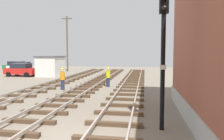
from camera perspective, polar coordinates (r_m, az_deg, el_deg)
name	(u,v)px	position (r m, az deg, el deg)	size (l,w,h in m)	color
ground_plane	(67,140)	(8.02, -12.34, -18.20)	(82.39, 82.39, 0.00)	slate
track_near_building	(107,139)	(7.59, -1.44, -18.37)	(2.50, 63.38, 0.32)	#4C3826
track_centre	(9,132)	(9.02, -26.58, -15.10)	(2.50, 63.38, 0.32)	#4C3826
signal_mast	(163,41)	(8.45, 13.94, 7.77)	(0.36, 0.40, 5.74)	black
control_hut	(51,66)	(29.86, -16.50, 1.09)	(3.00, 3.80, 2.76)	silver
parked_car_red	(21,70)	(30.81, -23.67, 0.09)	(4.20, 2.04, 1.76)	red
parked_car_white	(21,67)	(36.45, -23.64, 0.72)	(4.20, 2.04, 1.76)	silver
parked_car_green	(16,66)	(39.87, -24.83, 0.97)	(4.20, 2.04, 1.76)	#1E6B38
utility_pole_far	(67,43)	(36.56, -12.23, 7.29)	(1.80, 0.24, 9.42)	brown
track_worker_foreground	(108,77)	(19.23, -1.09, -1.90)	(0.40, 0.40, 1.87)	#262D4C
track_worker_distant	(63,79)	(18.14, -13.44, -2.41)	(0.40, 0.40, 1.87)	#262D4C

